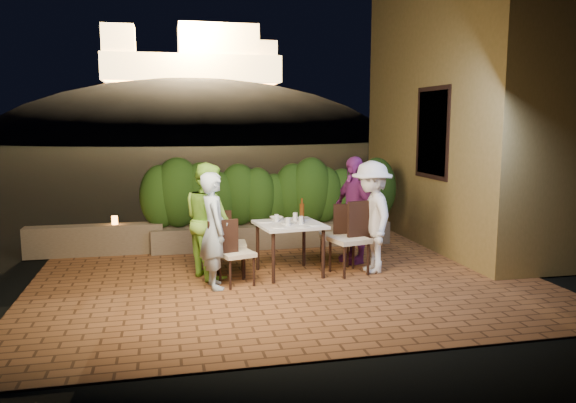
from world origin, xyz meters
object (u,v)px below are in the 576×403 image
object	(u,v)px
parapet_lamp	(115,220)
beer_bottle	(302,210)
diner_green	(209,220)
diner_purple	(354,210)
diner_white	(372,217)
chair_right_front	(349,238)
chair_left_front	(237,252)
bowl	(277,218)
diner_blue	(214,230)
chair_left_back	(230,243)
dining_table	(290,249)
chair_right_back	(335,235)

from	to	relation	value
parapet_lamp	beer_bottle	bearing A→B (deg)	-32.67
diner_green	diner_purple	size ratio (longest dim) A/B	0.98
diner_white	parapet_lamp	size ratio (longest dim) A/B	11.67
beer_bottle	chair_right_front	size ratio (longest dim) A/B	0.33
chair_left_front	chair_right_front	xyz separation A→B (m)	(1.67, 0.21, 0.07)
bowl	diner_blue	world-z (taller)	diner_blue
diner_green	chair_right_front	bearing A→B (deg)	-119.73
chair_left_back	chair_right_front	world-z (taller)	chair_right_front
dining_table	diner_white	size ratio (longest dim) A/B	0.55
bowl	diner_blue	size ratio (longest dim) A/B	0.12
diner_white	parapet_lamp	world-z (taller)	diner_white
bowl	diner_green	bearing A→B (deg)	-169.97
diner_blue	beer_bottle	bearing A→B (deg)	-76.36
chair_left_back	parapet_lamp	xyz separation A→B (m)	(-1.72, 1.73, 0.10)
chair_left_back	diner_green	xyz separation A→B (m)	(-0.30, 0.02, 0.34)
chair_right_front	parapet_lamp	distance (m)	3.95
chair_left_front	diner_blue	bearing A→B (deg)	174.08
diner_purple	dining_table	bearing A→B (deg)	-82.06
dining_table	bowl	size ratio (longest dim) A/B	4.66
diner_white	bowl	bearing A→B (deg)	-105.23
chair_right_front	chair_right_back	xyz separation A→B (m)	(-0.06, 0.53, -0.05)
dining_table	diner_white	xyz separation A→B (m)	(1.19, -0.13, 0.44)
chair_left_back	chair_right_front	bearing A→B (deg)	-5.16
diner_white	chair_right_front	bearing A→B (deg)	-82.55
chair_left_front	diner_green	xyz separation A→B (m)	(-0.33, 0.50, 0.36)
chair_left_back	chair_right_front	xyz separation A→B (m)	(1.69, -0.27, 0.05)
beer_bottle	bowl	bearing A→B (deg)	143.06
chair_left_back	diner_blue	size ratio (longest dim) A/B	0.61
beer_bottle	bowl	distance (m)	0.43
diner_blue	parapet_lamp	xyz separation A→B (m)	(-1.44, 2.26, -0.20)
chair_left_back	diner_white	xyz separation A→B (m)	(2.04, -0.25, 0.34)
dining_table	beer_bottle	world-z (taller)	beer_bottle
chair_left_front	diner_purple	size ratio (longest dim) A/B	0.54
diner_blue	parapet_lamp	size ratio (longest dim) A/B	11.05
chair_left_back	diner_green	distance (m)	0.46
diner_green	chair_left_front	bearing A→B (deg)	-168.26
beer_bottle	chair_right_back	bearing A→B (deg)	26.77
chair_left_back	diner_white	size ratio (longest dim) A/B	0.58
bowl	diner_green	size ratio (longest dim) A/B	0.12
parapet_lamp	chair_left_front	bearing A→B (deg)	-51.67
diner_green	chair_right_back	bearing A→B (deg)	-104.41
parapet_lamp	diner_purple	bearing A→B (deg)	-20.40
bowl	diner_blue	bearing A→B (deg)	-143.34
dining_table	diner_white	world-z (taller)	diner_white
diner_green	parapet_lamp	bearing A→B (deg)	18.44
diner_green	diner_white	world-z (taller)	same
chair_right_back	diner_green	bearing A→B (deg)	16.79
diner_white	chair_left_back	bearing A→B (deg)	-93.31
chair_left_back	dining_table	bearing A→B (deg)	-3.74
dining_table	bowl	bearing A→B (deg)	111.57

